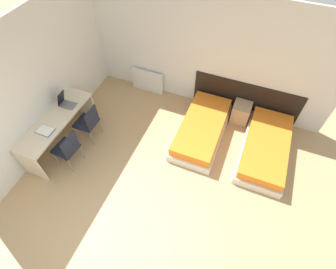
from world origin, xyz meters
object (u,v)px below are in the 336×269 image
at_px(bed_near_door, 265,148).
at_px(chair_near_notebook, 67,148).
at_px(nightstand, 241,112).
at_px(laptop, 66,102).
at_px(chair_near_laptop, 88,122).
at_px(bed_near_window, 202,129).

height_order(bed_near_door, chair_near_notebook, chair_near_notebook).
xyz_separation_m(bed_near_door, nightstand, (-0.70, 0.77, 0.05)).
height_order(chair_near_notebook, laptop, laptop).
bearing_deg(chair_near_laptop, nightstand, 30.61).
distance_m(bed_near_door, chair_near_notebook, 4.02).
xyz_separation_m(bed_near_door, chair_near_notebook, (-3.62, -1.72, 0.33)).
xyz_separation_m(bed_near_window, laptop, (-2.74, -0.91, 0.63)).
distance_m(chair_near_laptop, laptop, 0.60).
xyz_separation_m(nightstand, chair_near_notebook, (-2.93, -2.48, 0.28)).
bearing_deg(laptop, chair_near_laptop, -11.15).
height_order(nightstand, laptop, laptop).
height_order(bed_near_window, nightstand, nightstand).
bearing_deg(laptop, nightstand, 22.87).
bearing_deg(chair_near_notebook, chair_near_laptop, 94.76).
bearing_deg(laptop, chair_near_notebook, -60.93).
relative_size(bed_near_door, chair_near_laptop, 2.18).
distance_m(bed_near_window, nightstand, 1.04).
distance_m(nightstand, chair_near_laptop, 3.42).
height_order(bed_near_window, laptop, laptop).
xyz_separation_m(bed_near_window, nightstand, (0.70, 0.77, 0.05)).
relative_size(bed_near_window, chair_near_laptop, 2.18).
relative_size(bed_near_window, chair_near_notebook, 2.18).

